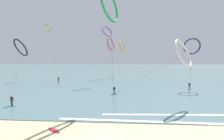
{
  "coord_description": "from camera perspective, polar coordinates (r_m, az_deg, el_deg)",
  "views": [
    {
      "loc": [
        1.88,
        -11.48,
        7.35
      ],
      "look_at": [
        0.0,
        19.83,
        5.07
      ],
      "focal_mm": 23.3,
      "sensor_mm": 36.0,
      "label": 1
    }
  ],
  "objects": [
    {
      "name": "wave_crest_mid",
      "position": [
        21.58,
        23.51,
        -15.94
      ],
      "size": [
        19.14,
        1.41,
        0.12
      ],
      "primitive_type": "cube",
      "rotation": [
        0.0,
        0.0,
        0.05
      ],
      "color": "white",
      "rests_on": "ground"
    },
    {
      "name": "kite_ivory",
      "position": [
        25.73,
        26.19,
        5.88
      ],
      "size": [
        13.67,
        8.81,
        10.64
      ],
      "rotation": [
        0.0,
        0.0,
        0.86
      ],
      "color": "silver",
      "rests_on": "ground"
    },
    {
      "name": "wave_crest_near",
      "position": [
        18.37,
        10.99,
        -19.29
      ],
      "size": [
        19.61,
        0.9,
        0.12
      ],
      "primitive_type": "cube",
      "rotation": [
        0.0,
        0.0,
        -0.02
      ],
      "color": "white",
      "rests_on": "ground"
    },
    {
      "name": "surfer_teal",
      "position": [
        27.87,
        -34.67,
        -10.14
      ],
      "size": [
        1.4,
        0.67,
        1.7
      ],
      "rotation": [
        0.0,
        0.0,
        5.87
      ],
      "color": "teal",
      "rests_on": "ground"
    },
    {
      "name": "kite_amber",
      "position": [
        69.25,
        4.04,
        9.2
      ],
      "size": [
        3.81,
        53.6,
        15.97
      ],
      "rotation": [
        0.0,
        0.0,
        1.1
      ],
      "color": "orange",
      "rests_on": "ground"
    },
    {
      "name": "surfboard_spare",
      "position": [
        17.33,
        -21.77,
        -21.08
      ],
      "size": [
        1.88,
        1.46,
        0.2
      ],
      "color": "red",
      "rests_on": "ground"
    },
    {
      "name": "kite_navy",
      "position": [
        41.96,
        28.88,
        8.14
      ],
      "size": [
        4.17,
        2.55,
        12.7
      ],
      "rotation": [
        0.0,
        0.0,
        3.07
      ],
      "color": "navy",
      "rests_on": "ground"
    },
    {
      "name": "kite_violet",
      "position": [
        44.94,
        -1.96,
        14.85
      ],
      "size": [
        4.99,
        16.38,
        17.55
      ],
      "rotation": [
        0.0,
        0.0,
        0.92
      ],
      "color": "purple",
      "rests_on": "ground"
    },
    {
      "name": "surfer_coral",
      "position": [
        40.22,
        28.1,
        -5.68
      ],
      "size": [
        1.4,
        0.72,
        1.7
      ],
      "rotation": [
        0.0,
        0.0,
        2.52
      ],
      "color": "#EA7260",
      "rests_on": "ground"
    },
    {
      "name": "sea_water",
      "position": [
        116.55,
        2.5,
        0.55
      ],
      "size": [
        400.0,
        200.0,
        0.08
      ],
      "primitive_type": "cube",
      "color": "slate",
      "rests_on": "ground"
    },
    {
      "name": "kite_lime",
      "position": [
        61.99,
        -23.67,
        15.06
      ],
      "size": [
        8.92,
        9.58,
        21.08
      ],
      "rotation": [
        0.0,
        0.0,
        0.05
      ],
      "color": "#8CC62D",
      "rests_on": "ground"
    },
    {
      "name": "kite_charcoal",
      "position": [
        39.31,
        -32.21,
        7.43
      ],
      "size": [
        8.35,
        12.99,
        12.03
      ],
      "rotation": [
        0.0,
        0.0,
        2.59
      ],
      "color": "black",
      "rests_on": "ground"
    },
    {
      "name": "kite_emerald",
      "position": [
        25.54,
        -0.96,
        24.04
      ],
      "size": [
        3.6,
        8.87,
        18.81
      ],
      "rotation": [
        0.0,
        0.0,
        1.16
      ],
      "color": "#199351",
      "rests_on": "ground"
    },
    {
      "name": "surfer_magenta",
      "position": [
        50.25,
        -20.24,
        -3.57
      ],
      "size": [
        1.4,
        0.73,
        1.7
      ],
      "rotation": [
        0.0,
        0.0,
        2.41
      ],
      "color": "#CC288E",
      "rests_on": "ground"
    },
    {
      "name": "surfer_cobalt",
      "position": [
        30.68,
        0.91,
        -8.13
      ],
      "size": [
        1.4,
        0.61,
        1.7
      ],
      "rotation": [
        0.0,
        0.0,
        2.97
      ],
      "color": "#2647B7",
      "rests_on": "ground"
    },
    {
      "name": "kite_crimson",
      "position": [
        59.13,
        -0.51,
        10.03
      ],
      "size": [
        17.93,
        15.87,
        16.03
      ],
      "rotation": [
        0.0,
        0.0,
        1.14
      ],
      "color": "red",
      "rests_on": "ground"
    }
  ]
}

